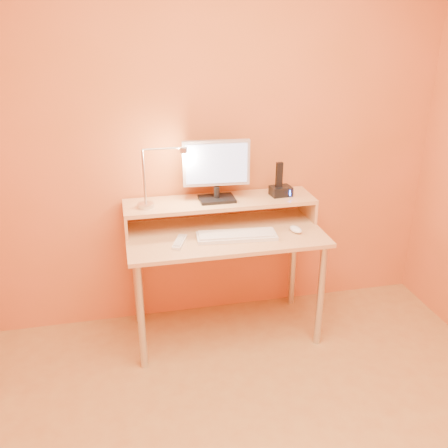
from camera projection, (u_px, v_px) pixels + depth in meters
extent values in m
cube|color=#E17343|center=(214.00, 136.00, 3.13)|extent=(3.00, 0.04, 2.50)
cylinder|color=silver|center=(141.00, 317.00, 2.86)|extent=(0.04, 0.04, 0.69)
cylinder|color=silver|center=(320.00, 296.00, 3.08)|extent=(0.04, 0.04, 0.69)
cylinder|color=silver|center=(136.00, 276.00, 3.31)|extent=(0.04, 0.04, 0.69)
cylinder|color=silver|center=(293.00, 260.00, 3.52)|extent=(0.04, 0.04, 0.69)
cube|color=#DBAE81|center=(225.00, 235.00, 3.05)|extent=(1.20, 0.60, 0.02)
cube|color=#DBAE81|center=(125.00, 221.00, 3.04)|extent=(0.02, 0.30, 0.14)
cube|color=#DBAE81|center=(308.00, 207.00, 3.27)|extent=(0.02, 0.30, 0.14)
cube|color=#DBAE81|center=(220.00, 202.00, 3.12)|extent=(1.20, 0.30, 0.02)
cube|color=black|center=(217.00, 199.00, 3.11)|extent=(0.22, 0.16, 0.02)
cylinder|color=black|center=(217.00, 192.00, 3.09)|extent=(0.04, 0.04, 0.07)
cube|color=silver|center=(216.00, 163.00, 3.03)|extent=(0.41, 0.06, 0.28)
cube|color=black|center=(215.00, 162.00, 3.05)|extent=(0.37, 0.04, 0.24)
cube|color=#A5BEFC|center=(217.00, 164.00, 3.01)|extent=(0.37, 0.03, 0.24)
cylinder|color=silver|center=(146.00, 205.00, 3.00)|extent=(0.10, 0.10, 0.02)
cylinder|color=silver|center=(144.00, 177.00, 2.93)|extent=(0.01, 0.01, 0.33)
cylinder|color=silver|center=(163.00, 149.00, 2.89)|extent=(0.24, 0.01, 0.01)
cylinder|color=silver|center=(184.00, 150.00, 2.92)|extent=(0.04, 0.04, 0.03)
cylinder|color=#FFEAC6|center=(184.00, 153.00, 2.92)|extent=(0.03, 0.03, 0.00)
cube|color=black|center=(281.00, 191.00, 3.19)|extent=(0.14, 0.11, 0.06)
cube|color=black|center=(279.00, 175.00, 3.14)|extent=(0.04, 0.03, 0.16)
cube|color=#1D66FF|center=(290.00, 193.00, 3.15)|extent=(0.01, 0.00, 0.04)
cube|color=silver|center=(237.00, 236.00, 2.97)|extent=(0.49, 0.19, 0.02)
ellipsoid|color=white|center=(296.00, 229.00, 3.05)|extent=(0.08, 0.12, 0.04)
cube|color=silver|center=(180.00, 242.00, 2.90)|extent=(0.11, 0.19, 0.02)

